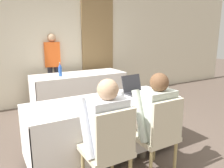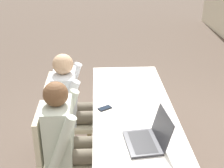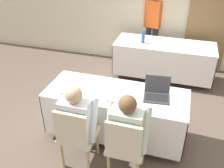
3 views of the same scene
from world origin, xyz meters
TOP-DOWN VIEW (x-y plane):
  - conference_table_near at (0.00, 0.00)m, footprint 1.94×0.74m
  - laptop at (0.54, 0.05)m, footprint 0.36×0.34m
  - cell_phone at (-0.00, -0.26)m, footprint 0.12×0.14m
  - paper_beside_laptop at (0.28, -0.07)m, footprint 0.24×0.32m
  - chair_near_left at (-0.31, -0.67)m, footprint 0.44×0.44m
  - chair_near_right at (0.31, -0.67)m, footprint 0.44×0.44m
  - person_checkered_shirt at (-0.31, -0.57)m, footprint 0.50×0.52m
  - person_white_shirt at (0.31, -0.57)m, footprint 0.50×0.52m

SIDE VIEW (x-z plane):
  - chair_near_left at x=-0.31m, z-range 0.05..0.97m
  - chair_near_right at x=0.31m, z-range 0.05..0.97m
  - conference_table_near at x=0.00m, z-range 0.19..0.95m
  - person_checkered_shirt at x=-0.31m, z-range 0.08..1.26m
  - person_white_shirt at x=0.31m, z-range 0.08..1.26m
  - paper_beside_laptop at x=0.28m, z-range 0.76..0.76m
  - cell_phone at x=0.00m, z-range 0.76..0.77m
  - laptop at x=0.54m, z-range 0.68..0.93m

